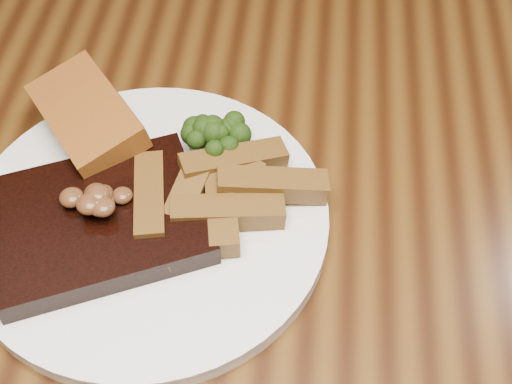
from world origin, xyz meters
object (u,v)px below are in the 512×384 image
steak (98,223)px  potato_wedges (210,196)px  chair_far (318,46)px  plate (149,220)px  garlic_bread (91,131)px  dining_table (259,274)px

steak → potato_wedges: bearing=-1.6°
chair_far → steak: size_ratio=5.01×
chair_far → plate: 0.67m
steak → potato_wedges: 0.10m
chair_far → potato_wedges: bearing=60.0°
plate → potato_wedges: size_ratio=2.54×
plate → steak: size_ratio=1.79×
plate → garlic_bread: size_ratio=2.59×
chair_far → garlic_bread: 0.62m
dining_table → garlic_bread: garlic_bread is taller
dining_table → chair_far: (0.04, 0.57, -0.18)m
garlic_bread → potato_wedges: bearing=23.2°
chair_far → garlic_bread: size_ratio=7.23×
garlic_bread → potato_wedges: garlic_bread is taller
chair_far → potato_wedges: size_ratio=7.09×
chair_far → garlic_bread: chair_far is taller
chair_far → plate: (-0.14, -0.59, 0.28)m
chair_far → garlic_bread: (-0.21, -0.51, 0.30)m
garlic_bread → potato_wedges: (0.12, -0.06, -0.00)m
steak → garlic_bread: size_ratio=1.44×
chair_far → plate: chair_far is taller
plate → potato_wedges: potato_wedges is taller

